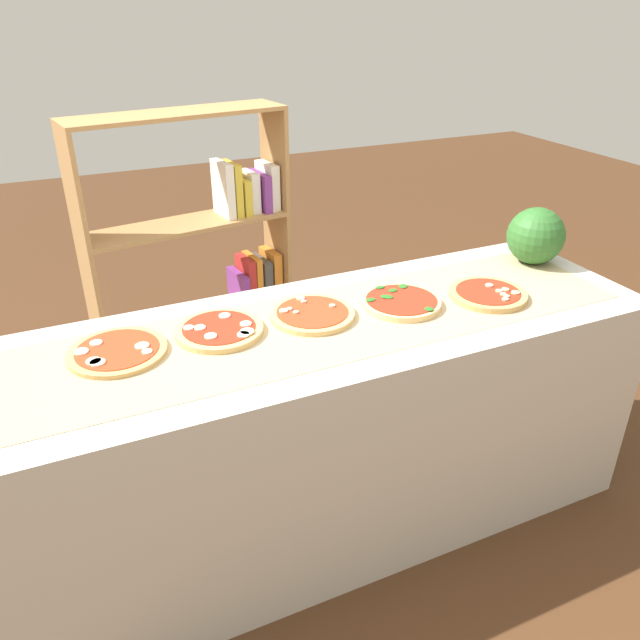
{
  "coord_description": "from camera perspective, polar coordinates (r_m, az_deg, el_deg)",
  "views": [
    {
      "loc": [
        -0.77,
        -1.7,
        1.89
      ],
      "look_at": [
        0.0,
        0.0,
        0.9
      ],
      "focal_mm": 34.98,
      "sensor_mm": 36.0,
      "label": 1
    }
  ],
  "objects": [
    {
      "name": "counter",
      "position": [
        2.36,
        0.0,
        -9.99
      ],
      "size": [
        2.39,
        0.73,
        0.88
      ],
      "primitive_type": "cube",
      "color": "beige",
      "rests_on": "ground_plane"
    },
    {
      "name": "pizza_mushroom_4",
      "position": [
        2.39,
        15.11,
        2.3
      ],
      "size": [
        0.28,
        0.28,
        0.03
      ],
      "color": "tan",
      "rests_on": "parchment_paper"
    },
    {
      "name": "pizza_mushroom_2",
      "position": [
        2.16,
        -0.72,
        0.55
      ],
      "size": [
        0.29,
        0.29,
        0.03
      ],
      "color": "#DBB26B",
      "rests_on": "parchment_paper"
    },
    {
      "name": "watermelon",
      "position": [
        2.73,
        19.13,
        7.28
      ],
      "size": [
        0.23,
        0.23,
        0.23
      ],
      "primitive_type": "sphere",
      "color": "#2D6628",
      "rests_on": "counter"
    },
    {
      "name": "pizza_mozzarella_1",
      "position": [
        2.09,
        -9.19,
        -0.9
      ],
      "size": [
        0.29,
        0.29,
        0.03
      ],
      "color": "#DBB26B",
      "rests_on": "parchment_paper"
    },
    {
      "name": "pizza_spinach_3",
      "position": [
        2.26,
        7.43,
        1.63
      ],
      "size": [
        0.28,
        0.28,
        0.03
      ],
      "color": "#E5C17F",
      "rests_on": "parchment_paper"
    },
    {
      "name": "parchment_paper",
      "position": [
        2.12,
        0.0,
        -0.46
      ],
      "size": [
        2.21,
        0.52,
        0.0
      ],
      "primitive_type": "cube",
      "color": "tan",
      "rests_on": "counter"
    },
    {
      "name": "bookshelf",
      "position": [
        3.03,
        -9.21,
        4.11
      ],
      "size": [
        0.96,
        0.37,
        1.45
      ],
      "color": "#A87A47",
      "rests_on": "ground_plane"
    },
    {
      "name": "pizza_mozzarella_0",
      "position": [
        2.04,
        -18.07,
        -2.75
      ],
      "size": [
        0.31,
        0.31,
        0.02
      ],
      "color": "tan",
      "rests_on": "parchment_paper"
    },
    {
      "name": "ground_plane",
      "position": [
        2.65,
        0.0,
        -17.57
      ],
      "size": [
        12.0,
        12.0,
        0.0
      ],
      "primitive_type": "plane",
      "color": "#4C2D19"
    }
  ]
}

